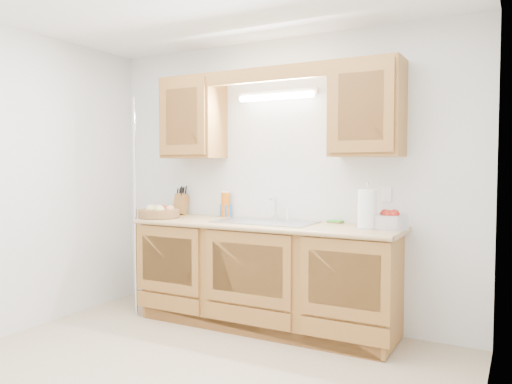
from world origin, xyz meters
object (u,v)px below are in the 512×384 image
Objects in this scene: knife_block at (181,204)px; paper_towel at (367,209)px; fruit_basket at (159,212)px; apple_bowl at (389,220)px.

knife_block is 0.83× the size of paper_towel.
paper_towel is at bearing 3.28° from fruit_basket.
apple_bowl is (0.15, 0.08, -0.08)m from paper_towel.
fruit_basket is at bearing -176.72° from paper_towel.
knife_block reaches higher than apple_bowl.
paper_towel reaches higher than apple_bowl.
knife_block reaches higher than fruit_basket.
apple_bowl reaches higher than fruit_basket.
knife_block is at bearing 89.97° from fruit_basket.
paper_towel is (1.91, 0.11, 0.10)m from fruit_basket.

